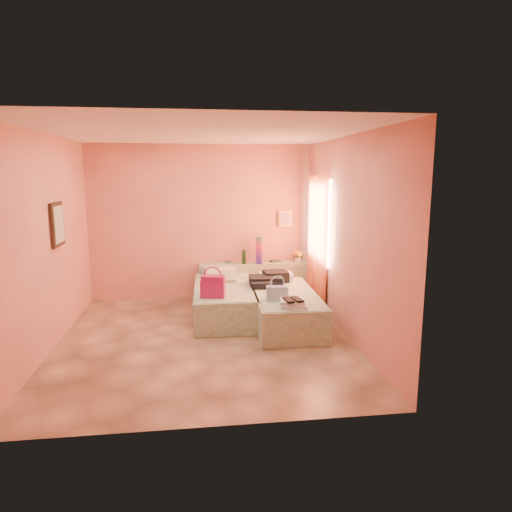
{
  "coord_description": "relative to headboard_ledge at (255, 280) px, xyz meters",
  "views": [
    {
      "loc": [
        -0.08,
        -6.1,
        2.3
      ],
      "look_at": [
        0.83,
        0.85,
        1.01
      ],
      "focal_mm": 32.0,
      "sensor_mm": 36.0,
      "label": 1
    }
  ],
  "objects": [
    {
      "name": "headboard_ledge",
      "position": [
        0.0,
        0.0,
        0.0
      ],
      "size": [
        2.05,
        0.3,
        0.65
      ],
      "primitive_type": "cube",
      "color": "#A3B191",
      "rests_on": "ground"
    },
    {
      "name": "water_bottle",
      "position": [
        -0.21,
        -0.06,
        0.45
      ],
      "size": [
        0.09,
        0.09,
        0.24
      ],
      "primitive_type": "cylinder",
      "rotation": [
        0.0,
        0.0,
        -0.3
      ],
      "color": "#153A1B",
      "rests_on": "headboard_ledge"
    },
    {
      "name": "flower_vase",
      "position": [
        0.79,
        -0.07,
        0.46
      ],
      "size": [
        0.25,
        0.25,
        0.26
      ],
      "primitive_type": "cube",
      "rotation": [
        0.0,
        0.0,
        0.29
      ],
      "color": "silver",
      "rests_on": "headboard_ledge"
    },
    {
      "name": "small_dish",
      "position": [
        -0.48,
        0.06,
        0.34
      ],
      "size": [
        0.15,
        0.15,
        0.03
      ],
      "primitive_type": "cylinder",
      "rotation": [
        0.0,
        0.0,
        -0.2
      ],
      "color": "#437C63",
      "rests_on": "headboard_ledge"
    },
    {
      "name": "bed_right",
      "position": [
        0.26,
        -1.58,
        -0.08
      ],
      "size": [
        0.95,
        2.02,
        0.5
      ],
      "primitive_type": "cube",
      "rotation": [
        0.0,
        0.0,
        -0.02
      ],
      "color": "beige",
      "rests_on": "ground"
    },
    {
      "name": "ground",
      "position": [
        -0.98,
        -2.1,
        -0.33
      ],
      "size": [
        4.5,
        4.5,
        0.0
      ],
      "primitive_type": "plane",
      "color": "tan",
      "rests_on": "ground"
    },
    {
      "name": "khaki_garment",
      "position": [
        -0.59,
        -0.77,
        0.2
      ],
      "size": [
        0.33,
        0.26,
        0.05
      ],
      "primitive_type": "cube",
      "rotation": [
        0.0,
        0.0,
        -0.03
      ],
      "color": "tan",
      "rests_on": "bed_left"
    },
    {
      "name": "room_walls",
      "position": [
        -0.77,
        -1.53,
        1.46
      ],
      "size": [
        4.02,
        4.51,
        2.81
      ],
      "color": "#E5937A",
      "rests_on": "ground"
    },
    {
      "name": "rainbow_box",
      "position": [
        0.07,
        -0.07,
        0.57
      ],
      "size": [
        0.14,
        0.14,
        0.5
      ],
      "primitive_type": "cube",
      "rotation": [
        0.0,
        0.0,
        -0.39
      ],
      "color": "#A91453",
      "rests_on": "headboard_ledge"
    },
    {
      "name": "clothes_pile",
      "position": [
        0.09,
        -1.06,
        0.26
      ],
      "size": [
        0.59,
        0.59,
        0.17
      ],
      "primitive_type": "cube",
      "rotation": [
        0.0,
        0.0,
        -0.02
      ],
      "color": "black",
      "rests_on": "bed_right"
    },
    {
      "name": "magenta_handbag",
      "position": [
        -0.84,
        -1.71,
        0.34
      ],
      "size": [
        0.38,
        0.26,
        0.33
      ],
      "primitive_type": "cube",
      "rotation": [
        0.0,
        0.0,
        -0.21
      ],
      "color": "#A91453",
      "rests_on": "bed_left"
    },
    {
      "name": "bed_left",
      "position": [
        -0.64,
        -1.05,
        -0.08
      ],
      "size": [
        0.95,
        2.02,
        0.5
      ],
      "primitive_type": "cube",
      "rotation": [
        0.0,
        0.0,
        -0.02
      ],
      "color": "beige",
      "rests_on": "ground"
    },
    {
      "name": "blue_handbag",
      "position": [
        0.07,
        -1.98,
        0.27
      ],
      "size": [
        0.32,
        0.16,
        0.2
      ],
      "primitive_type": "cube",
      "rotation": [
        0.0,
        0.0,
        -0.1
      ],
      "color": "#42639E",
      "rests_on": "bed_right"
    },
    {
      "name": "towel_stack",
      "position": [
        0.24,
        -2.36,
        0.23
      ],
      "size": [
        0.41,
        0.37,
        0.1
      ],
      "primitive_type": "cube",
      "rotation": [
        0.0,
        0.0,
        -0.23
      ],
      "color": "white",
      "rests_on": "bed_right"
    },
    {
      "name": "green_book",
      "position": [
        0.39,
        0.05,
        0.34
      ],
      "size": [
        0.21,
        0.18,
        0.03
      ],
      "primitive_type": "cube",
      "rotation": [
        0.0,
        0.0,
        0.3
      ],
      "color": "#284B34",
      "rests_on": "headboard_ledge"
    },
    {
      "name": "sandal_pair",
      "position": [
        0.21,
        -2.4,
        0.29
      ],
      "size": [
        0.22,
        0.28,
        0.03
      ],
      "primitive_type": "cube",
      "rotation": [
        0.0,
        0.0,
        0.11
      ],
      "color": "black",
      "rests_on": "towel_stack"
    }
  ]
}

